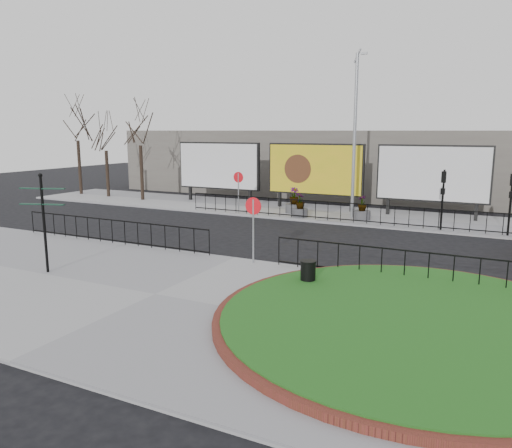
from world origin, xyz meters
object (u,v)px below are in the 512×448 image
Objects in this scene: planter_b at (300,208)px; lamp_post at (355,134)px; fingerpost_sign at (43,213)px; planter_c at (362,211)px; planter_a at (294,204)px; litter_bin at (308,274)px; billboard_mid at (315,170)px.

lamp_post is at bearing 23.60° from planter_b.
fingerpost_sign is 2.56× the size of planter_c.
lamp_post is 5.49m from planter_a.
planter_a reaches higher than litter_bin.
litter_bin is (2.37, -13.22, -4.28)m from lamp_post.
planter_c is at bearing -32.86° from lamp_post.
lamp_post reaches higher than planter_c.
fingerpost_sign is at bearing -104.13° from planter_b.
planter_b is at bearing 60.51° from fingerpost_sign.
litter_bin is 14.50m from planter_a.
billboard_mid reaches higher than fingerpost_sign.
planter_b is (-5.07, 12.04, 0.07)m from litter_bin.
lamp_post is 4.32m from planter_c.
planter_a is at bearing -180.00° from lamp_post.
litter_bin is 13.07m from planter_b.
billboard_mid is 0.67× the size of lamp_post.
planter_b is at bearing -156.40° from lamp_post.
litter_bin is at bearing -82.53° from planter_c.
billboard_mid is at bearing 95.43° from planter_b.
planter_b is at bearing -53.59° from planter_a.
lamp_post is 14.10m from litter_bin.
lamp_post is (3.01, -1.97, 2.23)m from billboard_mid.
billboard_mid is 3.74m from planter_b.
planter_c is at bearing 97.47° from litter_bin.
planter_b is (-2.71, -1.18, -4.21)m from lamp_post.
planter_c is at bearing 49.86° from fingerpost_sign.
billboard_mid is at bearing 146.75° from lamp_post.
billboard_mid is 2.82m from planter_a.
planter_a is (-0.57, -1.97, -1.93)m from billboard_mid.
planter_c is at bearing 12.20° from planter_b.
billboard_mid reaches higher than planter_c.
fingerpost_sign is 2.26× the size of planter_a.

